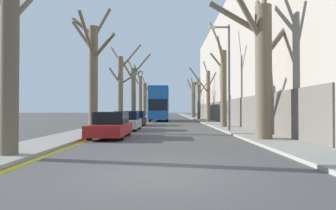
# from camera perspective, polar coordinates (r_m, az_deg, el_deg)

# --- Properties ---
(ground_plane) EXTENTS (300.00, 300.00, 0.00)m
(ground_plane) POSITION_cam_1_polar(r_m,az_deg,el_deg) (7.01, -1.66, -13.27)
(ground_plane) COLOR #4C4947
(sidewalk_left) EXTENTS (2.27, 120.00, 0.12)m
(sidewalk_left) POSITION_cam_1_polar(r_m,az_deg,el_deg) (57.11, -5.31, -2.37)
(sidewalk_left) COLOR gray
(sidewalk_left) RESTS_ON ground
(sidewalk_right) EXTENTS (2.27, 120.00, 0.12)m
(sidewalk_right) POSITION_cam_1_polar(r_m,az_deg,el_deg) (57.07, 4.96, -2.37)
(sidewalk_right) COLOR gray
(sidewalk_right) RESTS_ON ground
(building_facade_right) EXTENTS (10.08, 45.37, 12.85)m
(building_facade_right) POSITION_cam_1_polar(r_m,az_deg,el_deg) (35.18, 18.44, 7.14)
(building_facade_right) COLOR #9E9384
(building_facade_right) RESTS_ON ground
(kerb_line_stripe) EXTENTS (0.24, 120.00, 0.01)m
(kerb_line_stripe) POSITION_cam_1_polar(r_m,az_deg,el_deg) (57.01, -3.99, -2.43)
(kerb_line_stripe) COLOR yellow
(kerb_line_stripe) RESTS_ON ground
(street_tree_left_0) EXTENTS (5.25, 2.85, 7.32)m
(street_tree_left_0) POSITION_cam_1_polar(r_m,az_deg,el_deg) (10.82, -27.74, 10.61)
(street_tree_left_0) COLOR brown
(street_tree_left_0) RESTS_ON ground
(street_tree_left_1) EXTENTS (3.35, 2.62, 8.24)m
(street_tree_left_1) POSITION_cam_1_polar(r_m,az_deg,el_deg) (20.22, -14.08, 6.25)
(street_tree_left_1) COLOR brown
(street_tree_left_1) RESTS_ON ground
(street_tree_left_2) EXTENTS (3.46, 1.53, 8.54)m
(street_tree_left_2) POSITION_cam_1_polar(r_m,az_deg,el_deg) (31.94, -8.91, 3.52)
(street_tree_left_2) COLOR brown
(street_tree_left_2) RESTS_ON ground
(street_tree_left_3) EXTENTS (4.42, 2.91, 9.18)m
(street_tree_left_3) POSITION_cam_1_polar(r_m,az_deg,el_deg) (42.08, -6.63, 2.79)
(street_tree_left_3) COLOR brown
(street_tree_left_3) RESTS_ON ground
(street_tree_left_4) EXTENTS (1.83, 3.64, 9.47)m
(street_tree_left_4) POSITION_cam_1_polar(r_m,az_deg,el_deg) (53.72, -5.31, 2.01)
(street_tree_left_4) COLOR brown
(street_tree_left_4) RESTS_ON ground
(street_tree_left_5) EXTENTS (1.68, 5.35, 8.84)m
(street_tree_left_5) POSITION_cam_1_polar(r_m,az_deg,el_deg) (64.32, -4.43, 1.27)
(street_tree_left_5) COLOR brown
(street_tree_left_5) RESTS_ON ground
(street_tree_right_0) EXTENTS (4.71, 3.47, 8.65)m
(street_tree_right_0) POSITION_cam_1_polar(r_m,az_deg,el_deg) (15.39, 17.52, 8.27)
(street_tree_right_0) COLOR brown
(street_tree_right_0) RESTS_ON ground
(street_tree_right_1) EXTENTS (1.36, 2.85, 9.14)m
(street_tree_right_1) POSITION_cam_1_polar(r_m,az_deg,el_deg) (25.25, 10.44, 4.00)
(street_tree_right_1) COLOR brown
(street_tree_right_1) RESTS_ON ground
(street_tree_right_2) EXTENTS (3.45, 2.22, 7.27)m
(street_tree_right_2) POSITION_cam_1_polar(r_m,az_deg,el_deg) (34.78, 7.60, 2.07)
(street_tree_right_2) COLOR brown
(street_tree_right_2) RESTS_ON ground
(street_tree_right_3) EXTENTS (1.53, 2.88, 6.47)m
(street_tree_right_3) POSITION_cam_1_polar(r_m,az_deg,el_deg) (44.73, 5.95, 0.93)
(street_tree_right_3) COLOR brown
(street_tree_right_3) RESTS_ON ground
(street_tree_right_4) EXTENTS (2.63, 4.53, 7.70)m
(street_tree_right_4) POSITION_cam_1_polar(r_m,az_deg,el_deg) (55.51, 4.85, 1.47)
(street_tree_right_4) COLOR brown
(street_tree_right_4) RESTS_ON ground
(double_decker_bus) EXTENTS (2.55, 10.32, 4.47)m
(double_decker_bus) POSITION_cam_1_polar(r_m,az_deg,el_deg) (41.11, -1.66, 0.50)
(double_decker_bus) COLOR #19519E
(double_decker_bus) RESTS_ON ground
(parked_car_0) EXTENTS (1.78, 4.57, 1.39)m
(parked_car_0) POSITION_cam_1_polar(r_m,az_deg,el_deg) (16.49, -10.79, -3.84)
(parked_car_0) COLOR maroon
(parked_car_0) RESTS_ON ground
(parked_car_1) EXTENTS (1.86, 4.53, 1.40)m
(parked_car_1) POSITION_cam_1_polar(r_m,az_deg,el_deg) (22.54, -7.86, -3.05)
(parked_car_1) COLOR #9EA3AD
(parked_car_1) RESTS_ON ground
(parked_car_2) EXTENTS (1.74, 4.36, 1.40)m
(parked_car_2) POSITION_cam_1_polar(r_m,az_deg,el_deg) (28.81, -6.13, -2.60)
(parked_car_2) COLOR black
(parked_car_2) RESTS_ON ground
(lamp_post) EXTENTS (1.40, 0.20, 7.23)m
(lamp_post) POSITION_cam_1_polar(r_m,az_deg,el_deg) (20.63, 11.27, 6.25)
(lamp_post) COLOR #4C4F54
(lamp_post) RESTS_ON ground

